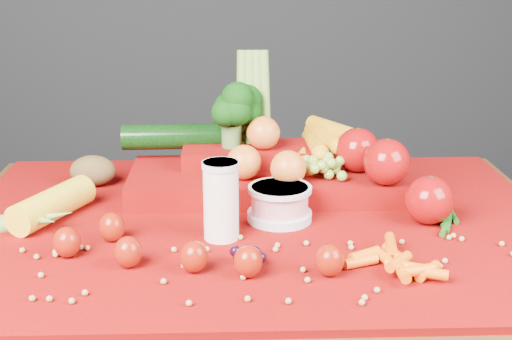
{
  "coord_description": "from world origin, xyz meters",
  "views": [
    {
      "loc": [
        -0.04,
        -1.17,
        1.23
      ],
      "look_at": [
        0.0,
        0.02,
        0.85
      ],
      "focal_mm": 50.0,
      "sensor_mm": 36.0,
      "label": 1
    }
  ],
  "objects_px": {
    "milk_glass": "(221,198)",
    "produce_mound": "(280,163)",
    "yogurt_bowl": "(280,202)",
    "table": "(256,276)"
  },
  "relations": [
    {
      "from": "milk_glass",
      "to": "produce_mound",
      "type": "height_order",
      "value": "produce_mound"
    },
    {
      "from": "yogurt_bowl",
      "to": "produce_mound",
      "type": "bearing_deg",
      "value": 86.29
    },
    {
      "from": "table",
      "to": "milk_glass",
      "type": "height_order",
      "value": "milk_glass"
    },
    {
      "from": "milk_glass",
      "to": "yogurt_bowl",
      "type": "xyz_separation_m",
      "value": [
        0.1,
        0.08,
        -0.04
      ]
    },
    {
      "from": "yogurt_bowl",
      "to": "produce_mound",
      "type": "height_order",
      "value": "produce_mound"
    },
    {
      "from": "yogurt_bowl",
      "to": "produce_mound",
      "type": "xyz_separation_m",
      "value": [
        0.01,
        0.15,
        0.03
      ]
    },
    {
      "from": "milk_glass",
      "to": "yogurt_bowl",
      "type": "relative_size",
      "value": 1.16
    },
    {
      "from": "table",
      "to": "milk_glass",
      "type": "bearing_deg",
      "value": -129.55
    },
    {
      "from": "table",
      "to": "yogurt_bowl",
      "type": "height_order",
      "value": "yogurt_bowl"
    },
    {
      "from": "table",
      "to": "produce_mound",
      "type": "xyz_separation_m",
      "value": [
        0.05,
        0.15,
        0.17
      ]
    }
  ]
}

